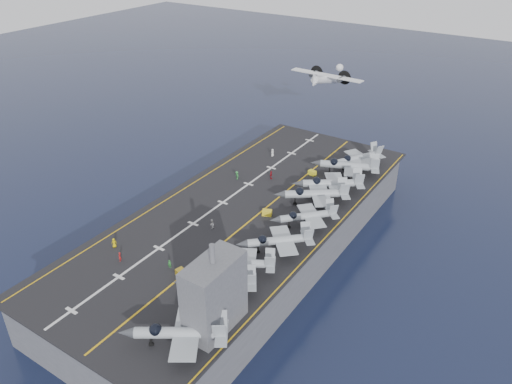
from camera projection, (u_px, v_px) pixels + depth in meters
The scene contains 28 objects.
ground at pixel (246, 251), 110.00m from camera, with size 500.00×500.00×0.00m, color #142135.
hull at pixel (246, 232), 107.53m from camera, with size 36.00×90.00×10.00m, color #56595E.
flight_deck at pixel (246, 211), 104.97m from camera, with size 38.00×92.00×0.40m, color black.
foul_line at pixel (258, 215), 103.43m from camera, with size 0.35×90.00×0.02m, color gold.
landing_centerline at pixel (223, 203), 107.73m from camera, with size 0.50×90.00×0.02m, color silver.
deck_edge_port at pixel (184, 189), 112.98m from camera, with size 0.25×90.00×0.02m, color gold.
deck_edge_stbd at pixel (325, 238), 96.04m from camera, with size 0.25×90.00×0.02m, color gold.
island_superstructure at pixel (214, 287), 72.19m from camera, with size 5.00×10.00×15.00m, color #56595E, non-canonical shape.
fighter_jet_0 at pixel (180, 332), 70.98m from camera, with size 18.92×17.42×5.47m, color #929AA2, non-canonical shape.
fighter_jet_1 at pixel (220, 281), 81.22m from camera, with size 16.38×15.12×4.73m, color gray, non-canonical shape.
fighter_jet_2 at pixel (242, 262), 85.68m from camera, with size 15.98×14.25×4.63m, color #8F989D, non-canonical shape.
fighter_jet_3 at pixel (279, 240), 91.30m from camera, with size 16.92×16.69×4.95m, color gray, non-canonical shape.
fighter_jet_4 at pixel (308, 215), 98.80m from camera, with size 16.08×16.23×4.76m, color #A0A7B0, non-canonical shape.
fighter_jet_5 at pixel (316, 193), 105.81m from camera, with size 19.14×17.97×5.53m, color #A1A8B2, non-canonical shape.
fighter_jet_6 at pixel (332, 182), 109.99m from camera, with size 18.84×17.50×5.44m, color gray, non-canonical shape.
fighter_jet_7 at pixel (349, 165), 117.35m from camera, with size 18.97×16.06×5.59m, color gray, non-canonical shape.
fighter_jet_8 at pixel (358, 157), 121.51m from camera, with size 16.06×17.71×5.12m, color #8F969D, non-canonical shape.
tow_cart_a at pixel (182, 274), 85.68m from camera, with size 2.43×1.91×1.28m, color gold, non-canonical shape.
tow_cart_b at pixel (267, 213), 103.03m from camera, with size 2.29×1.92×1.17m, color yellow, non-canonical shape.
tow_cart_c at pixel (312, 173), 118.84m from camera, with size 2.03×1.56×1.08m, color yellow, non-canonical shape.
crew_0 at pixel (114, 243), 93.05m from camera, with size 1.34×1.36×1.91m, color #D5B805.
crew_1 at pixel (120, 257), 89.35m from camera, with size 1.13×1.32×1.86m, color #B21919.
crew_3 at pixel (237, 175), 116.66m from camera, with size 1.46×1.33×2.02m, color #2C8D39.
crew_4 at pixel (271, 175), 116.83m from camera, with size 1.21×1.44×2.04m, color #9D0914.
crew_5 at pixel (273, 153), 127.51m from camera, with size 1.09×1.39×2.04m, color silver.
crew_6 at pixel (170, 264), 87.64m from camera, with size 1.20×1.12×1.67m, color #297D30.
crew_7 at pixel (212, 224), 98.50m from camera, with size 0.84×1.24×2.03m, color white.
transport_plane at pixel (326, 80), 146.79m from camera, with size 23.37×16.47×5.37m, color white, non-canonical shape.
Camera 1 is at (50.83, -73.53, 65.43)m, focal length 35.00 mm.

